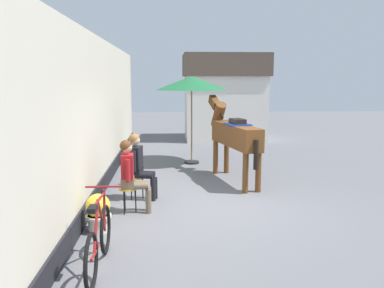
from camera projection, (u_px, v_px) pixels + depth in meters
name	position (u px, v px, depth m)	size (l,w,h in m)	color
ground_plane	(203.00, 171.00, 11.06)	(40.00, 40.00, 0.00)	slate
pub_facade_wall	(97.00, 122.00, 9.19)	(0.34, 14.00, 3.40)	beige
distant_cottage	(224.00, 96.00, 16.77)	(3.40, 2.60, 3.50)	silver
seated_visitor_near	(131.00, 172.00, 7.54)	(0.61, 0.49, 1.39)	gold
seated_visitor_far	(139.00, 163.00, 8.39)	(0.61, 0.48, 1.39)	gold
saddled_horse_center	(234.00, 134.00, 9.85)	(0.96, 2.95, 2.06)	brown
flower_planter_near	(98.00, 212.00, 6.65)	(0.43, 0.43, 0.64)	beige
leaning_bicycle	(99.00, 241.00, 5.30)	(0.50, 1.76, 1.02)	black
cafe_parasol	(192.00, 84.00, 11.73)	(2.10, 2.10, 2.58)	black
satchel_bag	(128.00, 180.00, 9.65)	(0.28, 0.12, 0.20)	black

